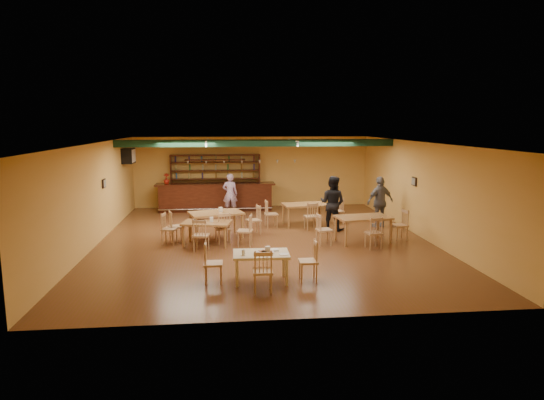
{
  "coord_description": "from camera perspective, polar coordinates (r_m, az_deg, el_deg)",
  "views": [
    {
      "loc": [
        -1.19,
        -14.15,
        3.6
      ],
      "look_at": [
        0.32,
        0.6,
        1.15
      ],
      "focal_mm": 31.05,
      "sensor_mm": 36.0,
      "label": 1
    }
  ],
  "objects": [
    {
      "name": "ceiling_beam",
      "position": [
        17.0,
        -1.83,
        6.92
      ],
      "size": [
        10.0,
        0.3,
        0.25
      ],
      "primitive_type": "cube",
      "color": "black",
      "rests_on": "ceiling"
    },
    {
      "name": "track_rail_left",
      "position": [
        17.57,
        -7.89,
        7.15
      ],
      "size": [
        0.05,
        2.5,
        0.05
      ],
      "primitive_type": "cube",
      "color": "white",
      "rests_on": "ceiling"
    },
    {
      "name": "ac_unit",
      "position": [
        18.74,
        -17.0,
        5.15
      ],
      "size": [
        0.34,
        0.7,
        0.48
      ],
      "primitive_type": "cube",
      "color": "white",
      "rests_on": "wall_left"
    },
    {
      "name": "napkin_stack",
      "position": [
        10.93,
        0.25,
        -6.05
      ],
      "size": [
        0.22,
        0.18,
        0.03
      ],
      "primitive_type": "cube",
      "rotation": [
        0.0,
        0.0,
        0.14
      ],
      "color": "white",
      "rests_on": "near_table"
    },
    {
      "name": "near_table",
      "position": [
        10.83,
        -1.33,
        -8.15
      ],
      "size": [
        1.28,
        0.84,
        0.68
      ],
      "primitive_type": "cube",
      "rotation": [
        0.0,
        0.0,
        -0.02
      ],
      "color": "beige",
      "rests_on": "ground"
    },
    {
      "name": "patron_right_a",
      "position": [
        15.96,
        7.33,
        -0.37
      ],
      "size": [
        1.13,
        1.08,
        1.83
      ],
      "primitive_type": "imported",
      "rotation": [
        0.0,
        0.0,
        2.53
      ],
      "color": "black",
      "rests_on": "ground"
    },
    {
      "name": "picture_right",
      "position": [
        16.0,
        16.86,
        2.16
      ],
      "size": [
        0.04,
        0.34,
        0.28
      ],
      "primitive_type": "cube",
      "color": "black",
      "rests_on": "wall_right"
    },
    {
      "name": "pizza_tray",
      "position": [
        10.74,
        -0.85,
        -6.38
      ],
      "size": [
        0.46,
        0.46,
        0.01
      ],
      "primitive_type": "cylinder",
      "rotation": [
        0.0,
        0.0,
        -0.18
      ],
      "color": "silver",
      "rests_on": "near_table"
    },
    {
      "name": "pizza_server",
      "position": [
        10.79,
        -0.15,
        -6.24
      ],
      "size": [
        0.33,
        0.13,
        0.0
      ],
      "primitive_type": "cube",
      "rotation": [
        0.0,
        0.0,
        -0.11
      ],
      "color": "silver",
      "rests_on": "pizza_tray"
    },
    {
      "name": "patron_bar",
      "position": [
        18.68,
        -5.11,
        0.76
      ],
      "size": [
        0.6,
        0.4,
        1.62
      ],
      "primitive_type": "imported",
      "rotation": [
        0.0,
        0.0,
        3.11
      ],
      "color": "#7D479A",
      "rests_on": "ground"
    },
    {
      "name": "side_plate",
      "position": [
        10.6,
        1.43,
        -6.59
      ],
      "size": [
        0.23,
        0.23,
        0.01
      ],
      "primitive_type": "cylinder",
      "rotation": [
        0.0,
        0.0,
        -0.02
      ],
      "color": "white",
      "rests_on": "near_table"
    },
    {
      "name": "picture_left",
      "position": [
        15.73,
        -19.71,
        1.89
      ],
      "size": [
        0.04,
        0.34,
        0.28
      ],
      "primitive_type": "cube",
      "color": "black",
      "rests_on": "wall_left"
    },
    {
      "name": "dining_table_a",
      "position": [
        14.98,
        -6.77,
        -3.0
      ],
      "size": [
        1.83,
        1.39,
        0.81
      ],
      "primitive_type": "cube",
      "rotation": [
        0.0,
        0.0,
        0.29
      ],
      "color": "#9E6338",
      "rests_on": "ground"
    },
    {
      "name": "track_rail_right",
      "position": [
        17.75,
        2.58,
        7.25
      ],
      "size": [
        0.05,
        2.5,
        0.05
      ],
      "primitive_type": "cube",
      "color": "white",
      "rests_on": "ceiling"
    },
    {
      "name": "dining_table_b",
      "position": [
        16.67,
        3.99,
        -1.76
      ],
      "size": [
        1.64,
        1.11,
        0.77
      ],
      "primitive_type": "cube",
      "rotation": [
        0.0,
        0.0,
        0.13
      ],
      "color": "#9E6338",
      "rests_on": "ground"
    },
    {
      "name": "patron_right_b",
      "position": [
        16.69,
        12.97,
        -0.22
      ],
      "size": [
        1.12,
        0.72,
        1.77
      ],
      "primitive_type": "imported",
      "rotation": [
        0.0,
        0.0,
        3.45
      ],
      "color": "slate",
      "rests_on": "ground"
    },
    {
      "name": "floor",
      "position": [
        14.65,
        -1.0,
        -4.85
      ],
      "size": [
        12.0,
        12.0,
        0.0
      ],
      "primitive_type": "plane",
      "color": "brown",
      "rests_on": "ground"
    },
    {
      "name": "poinsettia",
      "position": [
        19.57,
        -12.69,
        2.54
      ],
      "size": [
        0.31,
        0.31,
        0.43
      ],
      "primitive_type": "imported",
      "rotation": [
        0.0,
        0.0,
        0.35
      ],
      "color": "#A21B0E",
      "rests_on": "bar_counter"
    },
    {
      "name": "dining_table_d",
      "position": [
        14.55,
        10.94,
        -3.51
      ],
      "size": [
        1.71,
        1.18,
        0.8
      ],
      "primitive_type": "cube",
      "rotation": [
        0.0,
        0.0,
        0.15
      ],
      "color": "#9E6338",
      "rests_on": "ground"
    },
    {
      "name": "parmesan_shaker",
      "position": [
        10.56,
        -3.49,
        -6.39
      ],
      "size": [
        0.08,
        0.08,
        0.11
      ],
      "primitive_type": "cylinder",
      "rotation": [
        0.0,
        0.0,
        -0.02
      ],
      "color": "#EAE5C6",
      "rests_on": "near_table"
    },
    {
      "name": "dining_table_c",
      "position": [
        14.11,
        -7.91,
        -4.03
      ],
      "size": [
        1.54,
        1.11,
        0.7
      ],
      "primitive_type": "cube",
      "rotation": [
        0.0,
        0.0,
        -0.21
      ],
      "color": "#9E6338",
      "rests_on": "ground"
    },
    {
      "name": "bar_counter",
      "position": [
        19.54,
        -6.83,
        0.38
      ],
      "size": [
        4.86,
        0.85,
        1.13
      ],
      "primitive_type": "cube",
      "color": "#33130A",
      "rests_on": "ground"
    },
    {
      "name": "back_bar_hutch",
      "position": [
        20.08,
        -6.83,
        2.28
      ],
      "size": [
        3.76,
        0.4,
        2.28
      ],
      "primitive_type": "cube",
      "color": "#33130A",
      "rests_on": "ground"
    }
  ]
}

